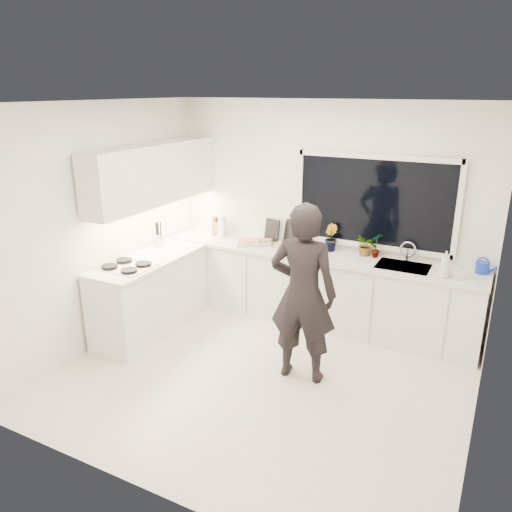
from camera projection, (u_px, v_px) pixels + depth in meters
The scene contains 25 objects.
floor at pixel (261, 377), 5.13m from camera, with size 4.00×3.50×0.02m, color beige.
wall_back at pixel (326, 213), 6.18m from camera, with size 4.00×0.02×2.70m, color white.
wall_left at pixel (101, 226), 5.57m from camera, with size 0.02×3.50×2.70m, color white.
wall_right at pixel (496, 290), 3.82m from camera, with size 0.02×3.50×2.70m, color white.
ceiling at pixel (263, 101), 4.26m from camera, with size 4.00×3.50×0.02m, color white.
window at pixel (374, 202), 5.82m from camera, with size 1.80×0.02×1.00m, color black.
base_cabinets_back at pixel (314, 289), 6.21m from camera, with size 3.92×0.58×0.88m, color white.
base_cabinets_left at pixel (151, 296), 6.01m from camera, with size 0.58×1.60×0.88m, color white.
countertop_back at pixel (315, 254), 6.05m from camera, with size 3.94×0.62×0.04m, color silver.
countertop_left at pixel (148, 260), 5.86m from camera, with size 0.62×1.60×0.04m, color silver.
upper_cabinets at pixel (154, 174), 5.90m from camera, with size 0.34×2.10×0.70m, color white.
sink at pixel (403, 270), 5.61m from camera, with size 0.58×0.42×0.14m, color silver.
faucet at pixel (408, 252), 5.73m from camera, with size 0.03×0.03×0.22m, color silver.
stovetop at pixel (127, 266), 5.56m from camera, with size 0.56×0.48×0.03m, color black.
person at pixel (303, 294), 4.86m from camera, with size 0.67×0.44×1.83m, color black.
pizza_tray at pixel (255, 243), 6.38m from camera, with size 0.46×0.34×0.03m, color #B1B2B6.
pizza at pixel (255, 242), 6.37m from camera, with size 0.42×0.30×0.01m, color red.
watering_can at pixel (482, 267), 5.36m from camera, with size 0.14×0.14×0.13m, color #122FAE.
paper_towel_roll at pixel (223, 227), 6.69m from camera, with size 0.11×0.11×0.26m, color silver.
knife_block at pixel (217, 226), 6.78m from camera, with size 0.13×0.10×0.22m, color brown.
utensil_crock at pixel (159, 240), 6.29m from camera, with size 0.13×0.13×0.16m, color silver.
picture_frame_large at pixel (272, 230), 6.51m from camera, with size 0.22×0.02×0.28m, color black.
picture_frame_small at pixel (292, 232), 6.39m from camera, with size 0.25×0.02×0.30m, color black.
herb_plants at pixel (347, 242), 6.00m from camera, with size 1.02×0.30×0.33m.
soap_bottles at pixel (449, 266), 5.22m from camera, with size 0.25×0.11×0.28m.
Camera 1 is at (2.00, -3.99, 2.82)m, focal length 35.00 mm.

